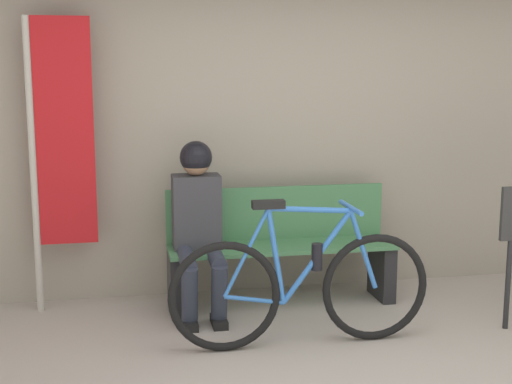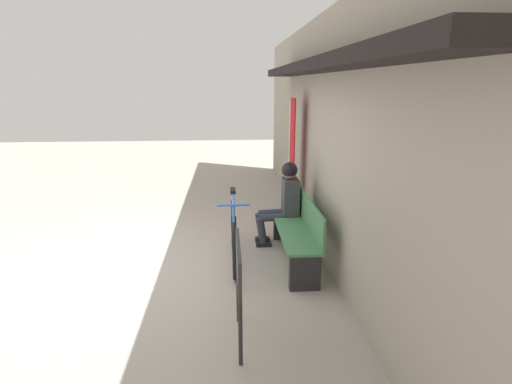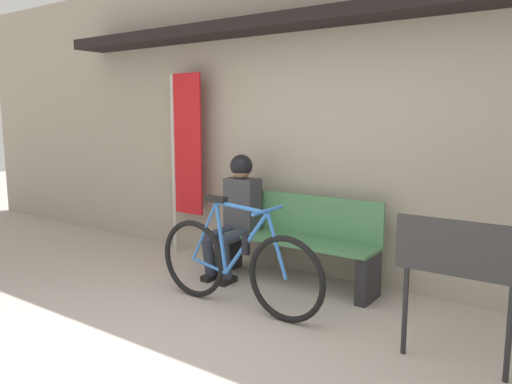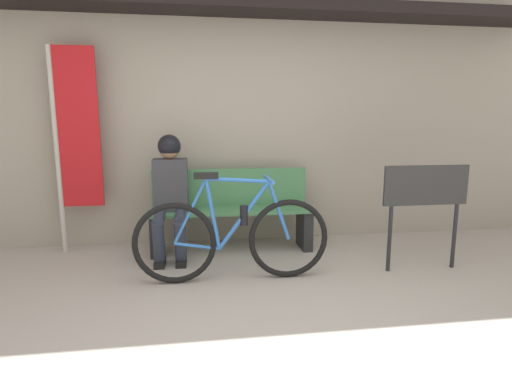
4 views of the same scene
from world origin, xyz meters
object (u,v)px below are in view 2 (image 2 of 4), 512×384
(bicycle, at_px, (234,234))
(banner_pole, at_px, (292,152))
(park_bench_near, at_px, (298,232))
(person_seated, at_px, (284,198))
(signboard, at_px, (239,271))

(bicycle, relative_size, banner_pole, 0.80)
(park_bench_near, distance_m, bicycle, 0.85)
(person_seated, xyz_separation_m, banner_pole, (-0.96, 0.26, 0.51))
(bicycle, xyz_separation_m, signboard, (1.75, 0.02, 0.33))
(person_seated, bearing_deg, bicycle, -52.85)
(park_bench_near, height_order, person_seated, person_seated)
(person_seated, height_order, banner_pole, banner_pole)
(banner_pole, bearing_deg, signboard, -16.69)
(person_seated, relative_size, banner_pole, 0.59)
(bicycle, height_order, signboard, signboard)
(bicycle, distance_m, banner_pole, 2.00)
(person_seated, bearing_deg, park_bench_near, 10.07)
(park_bench_near, height_order, signboard, signboard)
(park_bench_near, bearing_deg, bicycle, -94.05)
(park_bench_near, relative_size, banner_pole, 0.80)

